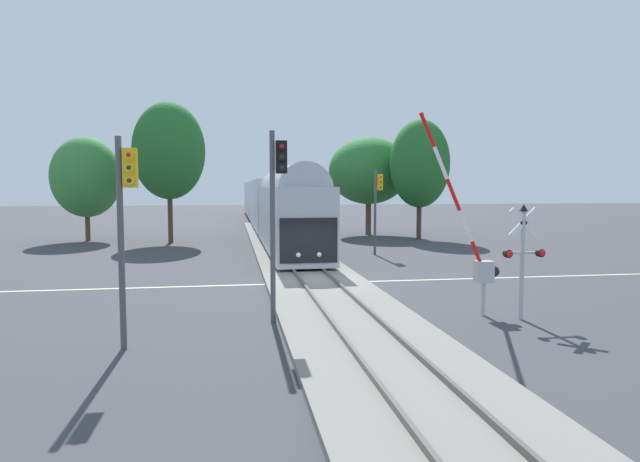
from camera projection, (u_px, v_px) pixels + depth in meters
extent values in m
plane|color=#3D3D42|center=(315.00, 283.00, 24.15)|extent=(220.00, 220.00, 0.00)
cube|color=beige|center=(315.00, 283.00, 24.15)|extent=(44.00, 0.20, 0.01)
cube|color=gray|center=(315.00, 281.00, 24.15)|extent=(4.40, 80.00, 0.18)
cube|color=#56514C|center=(299.00, 278.00, 24.02)|extent=(0.10, 80.00, 0.14)
cube|color=#56514C|center=(331.00, 277.00, 24.25)|extent=(0.10, 80.00, 0.14)
cube|color=#B2B7C1|center=(289.00, 218.00, 34.76)|extent=(3.00, 17.80, 3.90)
cube|color=black|center=(309.00, 240.00, 26.03)|extent=(2.76, 0.08, 2.15)
cylinder|color=#B2B7C1|center=(289.00, 189.00, 34.62)|extent=(2.76, 16.02, 2.76)
sphere|color=#F4F2CC|center=(298.00, 255.00, 25.99)|extent=(0.24, 0.24, 0.24)
sphere|color=#F4F2CC|center=(319.00, 255.00, 26.15)|extent=(0.24, 0.24, 0.24)
cube|color=#B7BCC6|center=(267.00, 203.00, 55.82)|extent=(3.00, 23.24, 4.60)
cube|color=black|center=(282.00, 200.00, 56.04)|extent=(0.04, 20.92, 0.90)
cube|color=gold|center=(282.00, 214.00, 56.15)|extent=(0.04, 21.38, 0.36)
cube|color=#B7BCC6|center=(257.00, 198.00, 79.59)|extent=(3.00, 23.24, 4.60)
cube|color=black|center=(267.00, 196.00, 79.80)|extent=(0.04, 20.92, 0.90)
cube|color=gold|center=(267.00, 206.00, 79.92)|extent=(0.04, 21.38, 0.36)
cylinder|color=#B7B7BC|center=(483.00, 299.00, 17.99)|extent=(0.14, 0.14, 1.10)
cube|color=#B7B7BC|center=(484.00, 272.00, 17.92)|extent=(0.56, 0.40, 0.70)
sphere|color=black|center=(494.00, 271.00, 17.98)|extent=(0.36, 0.36, 0.36)
cylinder|color=red|center=(478.00, 256.00, 17.85)|extent=(0.55, 0.12, 1.05)
cylinder|color=white|center=(466.00, 226.00, 17.70)|extent=(0.55, 0.12, 1.05)
cylinder|color=red|center=(453.00, 195.00, 17.55)|extent=(0.55, 0.12, 1.05)
cylinder|color=white|center=(441.00, 163.00, 17.40)|extent=(0.55, 0.12, 1.05)
cylinder|color=red|center=(428.00, 131.00, 17.25)|extent=(0.55, 0.12, 1.05)
sphere|color=red|center=(421.00, 114.00, 17.18)|extent=(0.14, 0.14, 0.14)
cylinder|color=#B2B2B7|center=(522.00, 266.00, 17.36)|extent=(0.14, 0.14, 3.44)
cube|color=white|center=(524.00, 223.00, 17.23)|extent=(0.98, 0.05, 0.98)
cube|color=white|center=(524.00, 223.00, 17.23)|extent=(0.98, 0.05, 0.98)
cube|color=#B2B2B7|center=(522.00, 253.00, 17.32)|extent=(1.10, 0.08, 0.08)
cylinder|color=black|center=(508.00, 254.00, 17.14)|extent=(0.26, 0.18, 0.26)
cylinder|color=black|center=(540.00, 253.00, 17.31)|extent=(0.26, 0.18, 0.26)
sphere|color=red|center=(509.00, 254.00, 17.04)|extent=(0.20, 0.20, 0.20)
sphere|color=red|center=(542.00, 253.00, 17.21)|extent=(0.20, 0.20, 0.20)
cone|color=black|center=(524.00, 208.00, 17.21)|extent=(0.28, 0.28, 0.22)
cylinder|color=#4C4C51|center=(375.00, 212.00, 34.09)|extent=(0.16, 0.16, 5.32)
cube|color=gold|center=(380.00, 182.00, 33.99)|extent=(0.34, 0.26, 1.00)
sphere|color=red|center=(380.00, 177.00, 33.81)|extent=(0.20, 0.20, 0.20)
cylinder|color=gold|center=(381.00, 177.00, 33.78)|extent=(0.24, 0.10, 0.24)
sphere|color=#262626|center=(380.00, 182.00, 33.84)|extent=(0.20, 0.20, 0.20)
cylinder|color=gold|center=(381.00, 182.00, 33.81)|extent=(0.24, 0.10, 0.24)
sphere|color=#262626|center=(380.00, 187.00, 33.86)|extent=(0.20, 0.20, 0.20)
cylinder|color=gold|center=(380.00, 187.00, 33.83)|extent=(0.24, 0.10, 0.24)
cylinder|color=#4C4C51|center=(273.00, 228.00, 16.93)|extent=(0.16, 0.16, 5.92)
cube|color=black|center=(281.00, 157.00, 16.80)|extent=(0.34, 0.26, 1.00)
sphere|color=red|center=(282.00, 146.00, 16.63)|extent=(0.20, 0.20, 0.20)
cylinder|color=black|center=(282.00, 146.00, 16.60)|extent=(0.24, 0.10, 0.24)
sphere|color=#262626|center=(282.00, 157.00, 16.65)|extent=(0.20, 0.20, 0.20)
cylinder|color=black|center=(282.00, 157.00, 16.62)|extent=(0.24, 0.10, 0.24)
sphere|color=#262626|center=(282.00, 167.00, 16.68)|extent=(0.20, 0.20, 0.20)
cylinder|color=black|center=(282.00, 167.00, 16.65)|extent=(0.24, 0.10, 0.24)
cylinder|color=#4C4C51|center=(121.00, 244.00, 14.05)|extent=(0.16, 0.16, 5.49)
cube|color=gold|center=(130.00, 168.00, 13.94)|extent=(0.34, 0.26, 1.00)
sphere|color=red|center=(129.00, 155.00, 13.77)|extent=(0.20, 0.20, 0.20)
cylinder|color=gold|center=(129.00, 155.00, 13.74)|extent=(0.24, 0.10, 0.24)
sphere|color=#262626|center=(129.00, 168.00, 13.79)|extent=(0.20, 0.20, 0.20)
cylinder|color=gold|center=(129.00, 168.00, 13.76)|extent=(0.24, 0.10, 0.24)
sphere|color=#262626|center=(130.00, 180.00, 13.82)|extent=(0.20, 0.20, 0.20)
cylinder|color=gold|center=(129.00, 180.00, 13.79)|extent=(0.24, 0.10, 0.24)
cylinder|color=brown|center=(368.00, 215.00, 48.91)|extent=(0.50, 0.50, 3.46)
ellipsoid|color=#2D7533|center=(369.00, 171.00, 48.60)|extent=(7.08, 7.08, 5.92)
cylinder|color=brown|center=(88.00, 224.00, 43.18)|extent=(0.37, 0.37, 2.66)
ellipsoid|color=#38843D|center=(86.00, 177.00, 42.89)|extent=(5.28, 5.28, 6.28)
cylinder|color=#4C3828|center=(170.00, 215.00, 41.62)|extent=(0.37, 0.37, 4.21)
ellipsoid|color=#236628|center=(169.00, 151.00, 41.24)|extent=(5.38, 5.38, 7.29)
cylinder|color=#4C3828|center=(419.00, 218.00, 44.60)|extent=(0.39, 0.39, 3.46)
ellipsoid|color=#236628|center=(420.00, 164.00, 44.25)|extent=(4.80, 4.80, 7.10)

